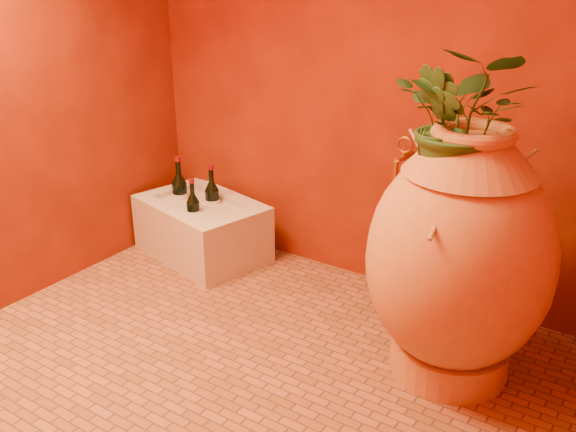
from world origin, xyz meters
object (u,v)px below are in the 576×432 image
Objects in this scene: wall_tap at (402,156)px; wine_bottle_c at (193,213)px; wine_bottle_a at (212,202)px; amphora at (460,258)px; stone_basin at (202,229)px; wine_bottle_b at (180,196)px.

wine_bottle_c is at bearing -166.16° from wall_tap.
wine_bottle_c is at bearing -90.91° from wine_bottle_a.
amphora reaches higher than wall_tap.
stone_basin is 0.15m from wine_bottle_c.
wall_tap is at bearing 6.87° from wine_bottle_b.
wine_bottle_c is at bearing -79.09° from stone_basin.
wine_bottle_a reaches higher than stone_basin.
amphora reaches higher than wine_bottle_a.
stone_basin is 0.16m from wine_bottle_a.
stone_basin is 4.10× the size of wall_tap.
amphora is at bearing -6.91° from wine_bottle_c.
wine_bottle_b reaches higher than wine_bottle_a.
amphora is 2.83× the size of wine_bottle_b.
stone_basin is (-1.49, 0.26, -0.34)m from amphora.
amphora is at bearing -9.73° from stone_basin.
wine_bottle_c reaches higher than stone_basin.
wine_bottle_c is at bearing 173.09° from amphora.
wall_tap reaches higher than wine_bottle_c.
wine_bottle_b reaches higher than stone_basin.
stone_basin is at bearing -103.02° from wine_bottle_a.
wall_tap is (1.03, 0.25, 0.42)m from wine_bottle_c.
wine_bottle_a is 0.20m from wine_bottle_b.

